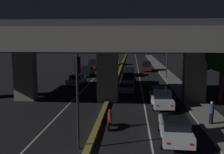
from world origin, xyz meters
TOP-DOWN VIEW (x-y plane):
  - lane_line_left_inner at (-3.68, 35.00)m, footprint 0.12×126.00m
  - lane_line_right_inner at (3.68, 35.00)m, footprint 0.12×126.00m
  - median_divider at (0.00, 35.00)m, footprint 0.41×126.00m
  - sidewalk_right at (8.66, 28.00)m, footprint 2.41×126.00m
  - elevated_overpass at (-0.26, 15.16)m, footprint 34.84×9.73m
  - traffic_light_left_of_median at (-0.60, 3.44)m, footprint 0.30×0.49m
  - street_lamp at (7.65, 31.44)m, footprint 2.64×0.32m
  - car_white_lead at (5.18, 5.13)m, footprint 2.08×4.79m
  - car_white_second at (5.20, 13.43)m, footprint 2.01×4.81m
  - car_silver_third at (1.88, 19.76)m, footprint 1.94×4.31m
  - car_dark_green_fourth at (2.01, 25.76)m, footprint 2.07×4.42m
  - car_dark_red_fifth at (2.06, 34.48)m, footprint 1.93×4.83m
  - car_dark_red_sixth at (5.30, 41.03)m, footprint 2.03×4.61m
  - car_silver_lead_oncoming at (-5.22, 24.44)m, footprint 2.11×4.61m
  - car_black_second_oncoming at (-5.18, 32.86)m, footprint 2.07×4.30m
  - car_dark_red_third_oncoming at (-5.63, 42.83)m, footprint 1.90×4.59m
  - car_white_fourth_oncoming at (-1.76, 53.15)m, footprint 2.20×4.29m
  - motorcycle_red_filtering_near at (0.92, 7.01)m, footprint 0.34×1.75m
  - pedestrian_on_sidewalk at (8.29, 8.15)m, footprint 0.36×0.36m
  - roadside_tree_kerbside_near at (11.11, 14.82)m, footprint 3.60×3.60m
  - roadside_tree_kerbside_mid at (11.71, 23.97)m, footprint 3.44×3.44m

SIDE VIEW (x-z plane):
  - lane_line_left_inner at x=-3.68m, z-range 0.00..0.00m
  - lane_line_right_inner at x=3.68m, z-range 0.00..0.00m
  - sidewalk_right at x=8.66m, z-range 0.00..0.15m
  - median_divider at x=0.00m, z-range 0.00..0.22m
  - motorcycle_red_filtering_near at x=0.92m, z-range -0.10..1.29m
  - car_silver_third at x=1.88m, z-range 0.04..1.37m
  - car_dark_red_fifth at x=2.06m, z-range 0.04..1.40m
  - car_silver_lead_oncoming at x=-5.22m, z-range 0.03..1.41m
  - car_white_lead at x=5.18m, z-range 0.03..1.54m
  - car_black_second_oncoming at x=-5.18m, z-range 0.03..1.74m
  - car_white_second at x=5.20m, z-range 0.02..1.75m
  - car_dark_red_sixth at x=5.30m, z-range 0.05..1.90m
  - car_white_fourth_oncoming at x=-1.76m, z-range 0.06..1.91m
  - pedestrian_on_sidewalk at x=8.29m, z-range 0.15..1.83m
  - car_dark_green_fourth at x=2.01m, z-range 0.05..1.94m
  - car_dark_red_third_oncoming at x=-5.63m, z-range 0.05..2.05m
  - traffic_light_left_of_median at x=-0.60m, z-range 0.99..6.56m
  - roadside_tree_kerbside_mid at x=11.71m, z-range 1.04..6.62m
  - roadside_tree_kerbside_near at x=11.11m, z-range 1.51..8.24m
  - street_lamp at x=7.65m, z-range 0.79..9.78m
  - elevated_overpass at x=-0.26m, z-range 1.95..10.22m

